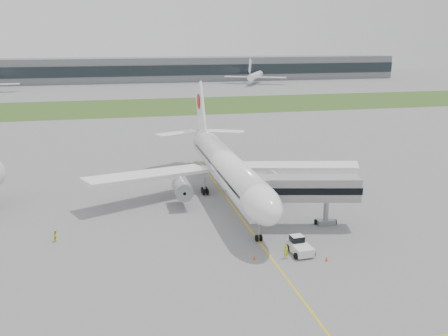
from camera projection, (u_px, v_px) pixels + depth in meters
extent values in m
plane|color=gray|center=(232.00, 205.00, 81.73)|extent=(600.00, 600.00, 0.00)
cube|color=#3D5D23|center=(158.00, 106.00, 194.68)|extent=(600.00, 50.00, 0.02)
cube|color=slate|center=(139.00, 70.00, 296.40)|extent=(320.00, 22.00, 14.00)
cube|color=#20272E|center=(141.00, 71.00, 286.05)|extent=(320.00, 0.60, 6.00)
cylinder|color=white|center=(227.00, 166.00, 84.05)|extent=(5.00, 38.00, 5.00)
ellipsoid|color=white|center=(261.00, 203.00, 65.70)|extent=(5.00, 11.00, 5.00)
cube|color=black|center=(263.00, 199.00, 64.52)|extent=(3.20, 1.54, 1.14)
cone|color=white|center=(202.00, 137.00, 104.55)|extent=(5.00, 10.53, 6.16)
cube|color=white|center=(148.00, 175.00, 83.42)|extent=(22.13, 13.52, 1.70)
cube|color=white|center=(295.00, 166.00, 89.07)|extent=(22.13, 13.52, 1.70)
cylinder|color=gray|center=(182.00, 189.00, 80.63)|extent=(2.70, 5.20, 2.70)
cylinder|color=gray|center=(276.00, 182.00, 84.11)|extent=(2.70, 5.20, 2.70)
cube|color=white|center=(201.00, 111.00, 104.64)|extent=(0.45, 10.90, 12.76)
cylinder|color=#AB0913|center=(200.00, 101.00, 105.07)|extent=(0.60, 3.20, 3.20)
cube|color=white|center=(177.00, 134.00, 105.71)|extent=(9.54, 6.34, 0.35)
cube|color=white|center=(223.00, 132.00, 107.89)|extent=(9.54, 6.34, 0.35)
cylinder|color=#95959A|center=(259.00, 230.00, 67.21)|extent=(0.24, 0.24, 3.10)
cylinder|color=black|center=(205.00, 191.00, 87.48)|extent=(1.40, 1.10, 1.10)
cylinder|color=black|center=(240.00, 189.00, 88.87)|extent=(1.40, 1.10, 1.10)
cube|color=silver|center=(300.00, 248.00, 63.61)|extent=(2.45, 4.09, 1.05)
cube|color=silver|center=(297.00, 239.00, 64.36)|extent=(1.67, 1.51, 0.88)
cube|color=black|center=(297.00, 239.00, 64.34)|extent=(1.72, 1.55, 0.75)
cylinder|color=black|center=(287.00, 248.00, 64.57)|extent=(0.36, 0.81, 0.79)
cylinder|color=black|center=(304.00, 245.00, 65.24)|extent=(0.36, 0.81, 0.79)
cylinder|color=black|center=(296.00, 256.00, 62.14)|extent=(0.36, 0.81, 0.79)
cylinder|color=black|center=(313.00, 254.00, 62.80)|extent=(0.36, 0.81, 0.79)
cube|color=#9B9B9D|center=(305.00, 188.00, 71.56)|extent=(15.87, 6.75, 3.33)
cube|color=black|center=(305.00, 188.00, 71.56)|extent=(16.11, 6.91, 1.00)
cube|color=#9B9B9D|center=(255.00, 190.00, 70.50)|extent=(2.88, 3.77, 3.77)
cylinder|color=#95959A|center=(326.00, 211.00, 73.04)|extent=(0.78, 0.78, 4.21)
cube|color=#95959A|center=(325.00, 222.00, 73.48)|extent=(2.94, 2.11, 0.78)
cylinder|color=black|center=(316.00, 222.00, 73.48)|extent=(0.50, 0.83, 0.78)
cylinder|color=black|center=(335.00, 222.00, 73.48)|extent=(0.50, 0.83, 0.78)
cone|color=#F6490C|center=(254.00, 257.00, 62.03)|extent=(0.37, 0.37, 0.51)
cone|color=#F6490C|center=(327.00, 259.00, 61.58)|extent=(0.40, 0.40, 0.55)
imported|color=yellow|center=(286.00, 252.00, 62.16)|extent=(0.65, 0.43, 1.77)
imported|color=yellow|center=(56.00, 236.00, 67.42)|extent=(0.84, 0.93, 1.57)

